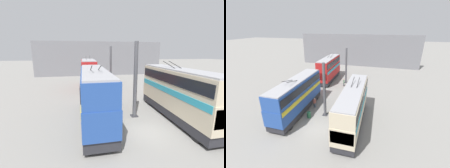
{
  "view_description": "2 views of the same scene",
  "coord_description": "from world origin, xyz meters",
  "views": [
    {
      "loc": [
        -10.72,
        5.13,
        6.62
      ],
      "look_at": [
        8.6,
        1.36,
        2.42
      ],
      "focal_mm": 24.0,
      "sensor_mm": 36.0,
      "label": 1
    },
    {
      "loc": [
        -13.95,
        -6.7,
        12.05
      ],
      "look_at": [
        9.02,
        -0.31,
        2.63
      ],
      "focal_mm": 24.0,
      "sensor_mm": 36.0,
      "label": 2
    }
  ],
  "objects": [
    {
      "name": "ground_plane",
      "position": [
        0.0,
        0.0,
        0.0
      ],
      "size": [
        240.0,
        240.0,
        0.0
      ],
      "primitive_type": "plane",
      "color": "gray"
    },
    {
      "name": "oil_drum",
      "position": [
        2.07,
        1.95,
        0.43
      ],
      "size": [
        0.57,
        0.57,
        0.86
      ],
      "color": "#235638",
      "rests_on": "ground_plane"
    },
    {
      "name": "support_column_far",
      "position": [
        16.74,
        0.0,
        3.7
      ],
      "size": [
        0.69,
        0.69,
        7.65
      ],
      "color": "#4C4C51",
      "rests_on": "ground_plane"
    },
    {
      "name": "bus_right_far",
      "position": [
        17.32,
        4.11,
        3.0
      ],
      "size": [
        9.78,
        2.54,
        5.89
      ],
      "color": "black",
      "rests_on": "ground_plane"
    },
    {
      "name": "person_by_right_row",
      "position": [
        4.87,
        2.31,
        0.84
      ],
      "size": [
        0.48,
        0.44,
        1.61
      ],
      "rotation": [
        0.0,
        0.0,
        4.08
      ],
      "color": "#384251",
      "rests_on": "ground_plane"
    },
    {
      "name": "depot_back_wall",
      "position": [
        32.31,
        0.0,
        4.76
      ],
      "size": [
        0.5,
        36.0,
        9.52
      ],
      "color": "slate",
      "rests_on": "ground_plane"
    },
    {
      "name": "bus_right_near",
      "position": [
        3.17,
        4.11,
        2.87
      ],
      "size": [
        11.25,
        2.54,
        5.65
      ],
      "color": "black",
      "rests_on": "ground_plane"
    },
    {
      "name": "support_column_near",
      "position": [
        3.3,
        0.0,
        3.7
      ],
      "size": [
        0.69,
        0.69,
        7.65
      ],
      "color": "#4C4C51",
      "rests_on": "ground_plane"
    },
    {
      "name": "bus_left_near",
      "position": [
        2.22,
        -4.11,
        2.88
      ],
      "size": [
        11.21,
        2.54,
        5.66
      ],
      "color": "black",
      "rests_on": "ground_plane"
    },
    {
      "name": "person_aisle_midway",
      "position": [
        14.58,
        -0.05,
        0.82
      ],
      "size": [
        0.47,
        0.34,
        1.57
      ],
      "rotation": [
        0.0,
        0.0,
        1.82
      ],
      "color": "#2D2D33",
      "rests_on": "ground_plane"
    }
  ]
}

